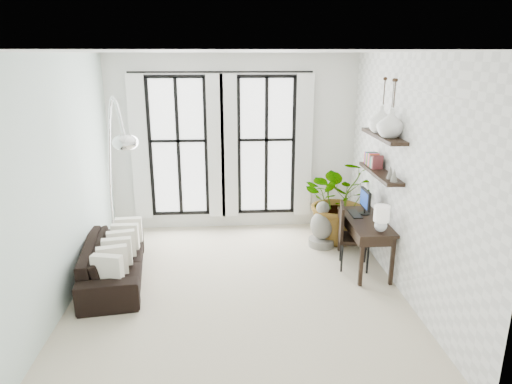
{
  "coord_description": "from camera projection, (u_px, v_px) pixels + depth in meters",
  "views": [
    {
      "loc": [
        -0.14,
        -5.74,
        3.17
      ],
      "look_at": [
        0.27,
        0.3,
        1.34
      ],
      "focal_mm": 32.0,
      "sensor_mm": 36.0,
      "label": 1
    }
  ],
  "objects": [
    {
      "name": "sofa",
      "position": [
        114.0,
        261.0,
        6.61
      ],
      "size": [
        1.06,
        2.11,
        0.59
      ],
      "primitive_type": "imported",
      "rotation": [
        0.0,
        0.0,
        1.71
      ],
      "color": "black",
      "rests_on": "floor"
    },
    {
      "name": "arc_lamp",
      "position": [
        115.0,
        144.0,
        6.42
      ],
      "size": [
        0.77,
        0.87,
        2.63
      ],
      "color": "silver",
      "rests_on": "floor"
    },
    {
      "name": "wall_left",
      "position": [
        61.0,
        183.0,
        5.8
      ],
      "size": [
        0.0,
        5.0,
        5.0
      ],
      "primitive_type": "plane",
      "rotation": [
        1.57,
        0.0,
        1.57
      ],
      "color": "silver",
      "rests_on": "floor"
    },
    {
      "name": "desk",
      "position": [
        366.0,
        224.0,
        6.84
      ],
      "size": [
        0.55,
        1.31,
        1.17
      ],
      "color": "black",
      "rests_on": "floor"
    },
    {
      "name": "desk_chair",
      "position": [
        349.0,
        232.0,
        6.94
      ],
      "size": [
        0.56,
        0.56,
        1.01
      ],
      "rotation": [
        0.0,
        0.0,
        -0.2
      ],
      "color": "black",
      "rests_on": "floor"
    },
    {
      "name": "throw_pillows",
      "position": [
        119.0,
        248.0,
        6.56
      ],
      "size": [
        0.4,
        1.52,
        0.4
      ],
      "color": "silver",
      "rests_on": "sofa"
    },
    {
      "name": "wall_shelves",
      "position": [
        381.0,
        157.0,
        6.64
      ],
      "size": [
        0.25,
        1.3,
        0.6
      ],
      "color": "black",
      "rests_on": "wall_right"
    },
    {
      "name": "vase_a",
      "position": [
        391.0,
        123.0,
        6.21
      ],
      "size": [
        0.37,
        0.37,
        0.38
      ],
      "primitive_type": "imported",
      "color": "white",
      "rests_on": "shelf_upper"
    },
    {
      "name": "plant",
      "position": [
        341.0,
        199.0,
        7.91
      ],
      "size": [
        1.44,
        1.27,
        1.52
      ],
      "primitive_type": "imported",
      "rotation": [
        0.0,
        0.0,
        0.06
      ],
      "color": "#2D7228",
      "rests_on": "floor"
    },
    {
      "name": "vase_b",
      "position": [
        381.0,
        119.0,
        6.59
      ],
      "size": [
        0.37,
        0.37,
        0.38
      ],
      "primitive_type": "imported",
      "color": "white",
      "rests_on": "shelf_upper"
    },
    {
      "name": "buddha",
      "position": [
        322.0,
        227.0,
        7.78
      ],
      "size": [
        0.44,
        0.44,
        0.8
      ],
      "color": "gray",
      "rests_on": "floor"
    },
    {
      "name": "wall_back",
      "position": [
        233.0,
        144.0,
        8.33
      ],
      "size": [
        4.5,
        0.0,
        4.5
      ],
      "primitive_type": "plane",
      "rotation": [
        1.57,
        0.0,
        0.0
      ],
      "color": "white",
      "rests_on": "floor"
    },
    {
      "name": "windows",
      "position": [
        223.0,
        147.0,
        8.27
      ],
      "size": [
        3.26,
        0.13,
        2.65
      ],
      "color": "white",
      "rests_on": "wall_back"
    },
    {
      "name": "ceiling",
      "position": [
        236.0,
        52.0,
        5.48
      ],
      "size": [
        5.0,
        5.0,
        0.0
      ],
      "primitive_type": "plane",
      "color": "white",
      "rests_on": "wall_back"
    },
    {
      "name": "floor",
      "position": [
        239.0,
        289.0,
        6.41
      ],
      "size": [
        5.0,
        5.0,
        0.0
      ],
      "primitive_type": "plane",
      "color": "beige",
      "rests_on": "ground"
    },
    {
      "name": "wall_right",
      "position": [
        405.0,
        177.0,
        6.09
      ],
      "size": [
        0.0,
        5.0,
        5.0
      ],
      "primitive_type": "plane",
      "rotation": [
        1.57,
        0.0,
        -1.57
      ],
      "color": "white",
      "rests_on": "floor"
    }
  ]
}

